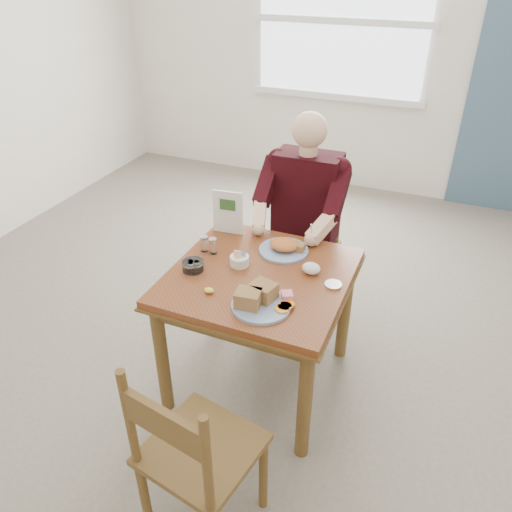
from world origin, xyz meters
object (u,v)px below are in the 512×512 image
at_px(near_plate, 260,299).
at_px(far_plate, 285,247).
at_px(chair_near, 195,456).
at_px(table, 260,291).
at_px(chair_far, 305,246).
at_px(diner, 303,207).

relative_size(near_plate, far_plate, 1.10).
bearing_deg(near_plate, chair_near, -90.29).
relative_size(chair_near, far_plate, 3.46).
relative_size(table, chair_near, 0.97).
distance_m(near_plate, far_plate, 0.50).
relative_size(table, chair_far, 0.97).
distance_m(diner, near_plate, 0.96).
xyz_separation_m(table, chair_near, (0.10, -0.92, -0.16)).
bearing_deg(far_plate, chair_far, 94.86).
relative_size(diner, far_plate, 5.05).
height_order(chair_near, diner, diner).
xyz_separation_m(diner, far_plate, (0.05, -0.45, -0.03)).
bearing_deg(chair_far, table, -90.00).
bearing_deg(far_plate, chair_near, -87.44).
bearing_deg(table, chair_near, -83.86).
xyz_separation_m(chair_far, diner, (0.00, -0.09, 0.33)).
distance_m(chair_near, far_plate, 1.21).
height_order(chair_near, near_plate, chair_near).
bearing_deg(diner, far_plate, -84.19).
bearing_deg(diner, near_plate, -83.91).
bearing_deg(near_plate, far_plate, 96.34).
xyz_separation_m(diner, near_plate, (0.10, -0.96, -0.03)).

